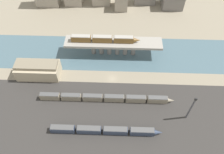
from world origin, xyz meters
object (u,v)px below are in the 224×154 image
Objects in this scene: train_yard_near at (105,130)px; signal_tower at (191,108)px; train_yard_mid at (105,98)px; train_on_bridge at (105,39)px; warehouse_building at (38,70)px.

signal_tower is (39.77, 9.32, 6.61)m from train_yard_near.
train_yard_mid is (-0.83, 17.87, 0.10)m from train_yard_near.
train_on_bridge is 2.37× the size of signal_tower.
train_yard_near is at bearing -87.34° from train_yard_mid.
signal_tower reaches higher than train_yard_mid.
train_on_bridge reaches higher than train_yard_near.
train_yard_mid is at bearing -22.48° from warehouse_building.
train_yard_mid is at bearing -86.64° from train_on_bridge.
warehouse_building reaches higher than train_yard_mid.
train_yard_near is 3.07× the size of signal_tower.
signal_tower is at bearing 13.19° from train_yard_near.
signal_tower is (42.64, -43.21, -3.09)m from train_on_bridge.
signal_tower reaches higher than train_yard_near.
train_on_bridge is 0.58× the size of train_yard_mid.
train_yard_near is at bearing -86.88° from train_on_bridge.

